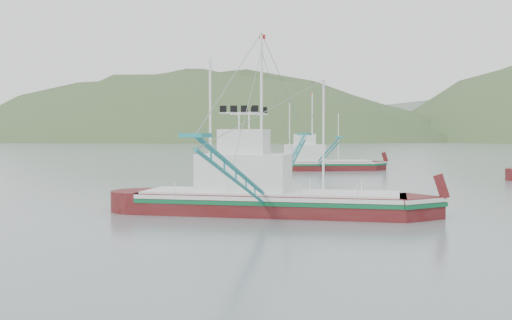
% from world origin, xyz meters
% --- Properties ---
extents(ground, '(1200.00, 1200.00, 0.00)m').
position_xyz_m(ground, '(0.00, 0.00, 0.00)').
color(ground, slate).
rests_on(ground, ground).
extents(main_boat, '(16.95, 29.72, 12.09)m').
position_xyz_m(main_boat, '(2.07, 2.31, 1.96)').
color(main_boat, '#4B0C0D').
rests_on(main_boat, ground).
extents(bg_boat_far, '(16.51, 26.25, 11.29)m').
position_xyz_m(bg_boat_far, '(-7.45, 48.61, 2.32)').
color(bg_boat_far, '#4B0C0D').
rests_on(bg_boat_far, ground).
extents(headland_left, '(448.00, 308.00, 210.00)m').
position_xyz_m(headland_left, '(-180.00, 360.00, 0.00)').
color(headland_left, '#39532A').
rests_on(headland_left, ground).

